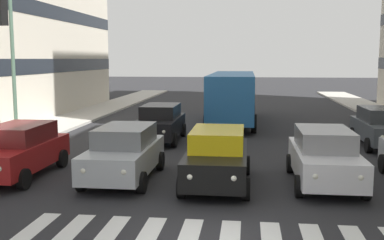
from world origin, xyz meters
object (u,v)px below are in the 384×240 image
at_px(car_3, 124,152).
at_px(car_row2_1, 382,127).
at_px(bus_behind_traffic, 233,92).
at_px(car_2, 217,157).
at_px(car_row2_0, 160,122).
at_px(street_lamp_right, 24,44).
at_px(car_4, 19,150).
at_px(car_1, 324,156).

distance_m(car_3, car_row2_1, 11.97).
relative_size(car_3, bus_behind_traffic, 0.42).
relative_size(car_2, car_row2_1, 1.00).
bearing_deg(car_row2_0, street_lamp_right, 23.08).
xyz_separation_m(car_row2_1, bus_behind_traffic, (6.81, -6.90, 0.97)).
distance_m(car_4, car_row2_1, 15.07).
xyz_separation_m(car_2, bus_behind_traffic, (-0.00, -14.06, 0.97)).
bearing_deg(car_row2_0, bus_behind_traffic, -115.59).
distance_m(car_2, bus_behind_traffic, 14.09).
xyz_separation_m(car_3, bus_behind_traffic, (-3.01, -13.75, 0.97)).
height_order(car_1, car_3, same).
height_order(car_4, bus_behind_traffic, bus_behind_traffic).
relative_size(car_1, car_2, 1.00).
bearing_deg(car_row2_0, car_row2_1, 178.56).
relative_size(car_1, bus_behind_traffic, 0.42).
distance_m(car_1, street_lamp_right, 13.29).
height_order(car_3, car_row2_1, same).
xyz_separation_m(car_2, car_row2_0, (3.18, -7.41, 0.00)).
xyz_separation_m(car_1, car_row2_0, (6.47, -6.96, 0.00)).
relative_size(car_4, street_lamp_right, 0.63).
xyz_separation_m(car_3, car_row2_0, (0.17, -7.10, 0.00)).
bearing_deg(bus_behind_traffic, car_1, 103.56).
bearing_deg(car_1, car_row2_0, -47.10).
height_order(car_3, street_lamp_right, street_lamp_right).
height_order(car_1, car_2, same).
bearing_deg(car_3, street_lamp_right, -40.36).
xyz_separation_m(car_2, street_lamp_right, (8.63, -5.09, 3.62)).
height_order(car_4, street_lamp_right, street_lamp_right).
bearing_deg(car_row2_1, car_1, 62.26).
bearing_deg(car_row2_0, car_2, 113.26).
height_order(car_2, car_row2_1, same).
bearing_deg(car_row2_1, bus_behind_traffic, -45.37).
height_order(car_3, bus_behind_traffic, bus_behind_traffic).
distance_m(car_4, street_lamp_right, 6.36).
bearing_deg(street_lamp_right, car_row2_0, -156.92).
relative_size(car_1, car_row2_0, 1.00).
bearing_deg(car_2, car_1, -172.23).
bearing_deg(car_row2_0, car_3, 91.38).
bearing_deg(car_2, street_lamp_right, -30.50).
bearing_deg(street_lamp_right, car_row2_1, -172.36).
xyz_separation_m(car_2, car_row2_1, (-6.81, -7.16, 0.00)).
bearing_deg(street_lamp_right, car_3, 139.64).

